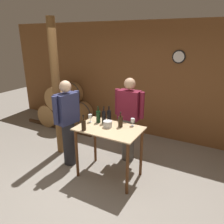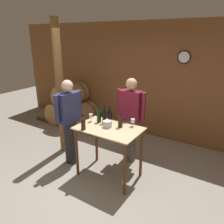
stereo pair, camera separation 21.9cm
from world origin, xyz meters
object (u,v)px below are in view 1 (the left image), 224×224
at_px(wine_bottle_right, 109,115).
at_px(person_visitor_with_scarf, 129,119).
at_px(wine_bottle_left, 98,116).
at_px(wine_glass_near_left, 90,116).
at_px(person_host, 68,122).
at_px(ice_bucket, 108,124).
at_px(wine_glass_near_center, 133,121).
at_px(wine_bottle_center, 104,117).
at_px(wooden_post, 56,90).
at_px(wine_bottle_far_right, 120,121).
at_px(wine_bottle_far_left, 84,124).

height_order(wine_bottle_right, person_visitor_with_scarf, person_visitor_with_scarf).
xyz_separation_m(wine_bottle_left, wine_bottle_right, (0.14, 0.14, -0.01)).
xyz_separation_m(wine_glass_near_left, person_host, (-0.44, -0.09, -0.16)).
xyz_separation_m(wine_bottle_right, ice_bucket, (0.11, -0.25, -0.05)).
bearing_deg(wine_glass_near_center, wine_glass_near_left, -164.45).
height_order(wine_bottle_center, wine_glass_near_center, wine_bottle_center).
height_order(wooden_post, wine_glass_near_left, wooden_post).
height_order(wine_bottle_left, wine_glass_near_center, wine_bottle_left).
height_order(wooden_post, wine_bottle_center, wooden_post).
distance_m(wooden_post, person_host, 0.73).
xyz_separation_m(wine_bottle_center, wine_glass_near_center, (0.48, 0.14, -0.02)).
bearing_deg(wine_bottle_far_right, wine_bottle_left, -179.00).
relative_size(wine_bottle_far_left, wine_bottle_right, 0.91).
distance_m(wine_bottle_right, person_host, 0.78).
height_order(wine_bottle_far_left, wine_bottle_left, wine_bottle_left).
bearing_deg(wine_bottle_far_right, person_host, -171.45).
bearing_deg(wine_bottle_center, wine_glass_near_left, -164.91).
bearing_deg(wooden_post, wine_bottle_center, -5.98).
relative_size(wine_bottle_right, wine_bottle_far_right, 1.07).
bearing_deg(wine_bottle_center, wine_bottle_far_right, 0.07).
xyz_separation_m(wine_glass_near_left, wine_glass_near_center, (0.73, 0.20, -0.01)).
height_order(wine_glass_near_left, wine_glass_near_center, wine_glass_near_left).
height_order(wine_glass_near_left, ice_bucket, wine_glass_near_left).
xyz_separation_m(wine_bottle_far_right, wine_glass_near_left, (-0.56, -0.07, 0.00)).
bearing_deg(wine_glass_near_center, wine_bottle_right, -179.65).
bearing_deg(wine_glass_near_left, ice_bucket, -7.19).
bearing_deg(wine_glass_near_center, person_visitor_with_scarf, 122.35).
xyz_separation_m(wine_glass_near_left, person_visitor_with_scarf, (0.48, 0.60, -0.15)).
xyz_separation_m(wooden_post, wine_bottle_far_right, (1.48, -0.12, -0.33)).
distance_m(wine_bottle_right, wine_glass_near_center, 0.46).
bearing_deg(wine_bottle_far_right, person_visitor_with_scarf, 99.22).
bearing_deg(wine_glass_near_left, wooden_post, 168.47).
relative_size(wine_glass_near_left, person_visitor_with_scarf, 0.09).
xyz_separation_m(wooden_post, ice_bucket, (1.30, -0.23, -0.38)).
relative_size(wine_bottle_far_left, wine_bottle_far_right, 0.98).
height_order(ice_bucket, person_visitor_with_scarf, person_visitor_with_scarf).
bearing_deg(wine_bottle_center, wine_glass_near_center, 15.79).
distance_m(wine_bottle_left, wine_bottle_center, 0.11).
xyz_separation_m(wooden_post, wine_glass_near_left, (0.91, -0.19, -0.33)).
bearing_deg(wooden_post, wine_bottle_far_left, -27.38).
bearing_deg(wine_bottle_center, wine_bottle_far_left, -108.23).
height_order(wine_bottle_left, person_visitor_with_scarf, person_visitor_with_scarf).
xyz_separation_m(wine_bottle_left, wine_glass_near_left, (-0.13, -0.06, -0.01)).
bearing_deg(ice_bucket, wooden_post, 169.74).
bearing_deg(wine_bottle_left, wine_bottle_right, 46.28).
bearing_deg(person_host, wine_bottle_far_right, 8.55).
relative_size(wine_bottle_center, ice_bucket, 2.08).
height_order(wine_bottle_right, ice_bucket, wine_bottle_right).
relative_size(wooden_post, ice_bucket, 18.29).
xyz_separation_m(person_host, person_visitor_with_scarf, (0.92, 0.68, 0.01)).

